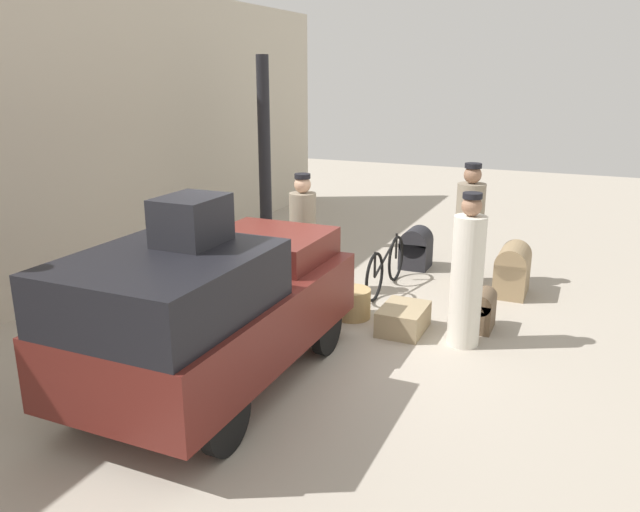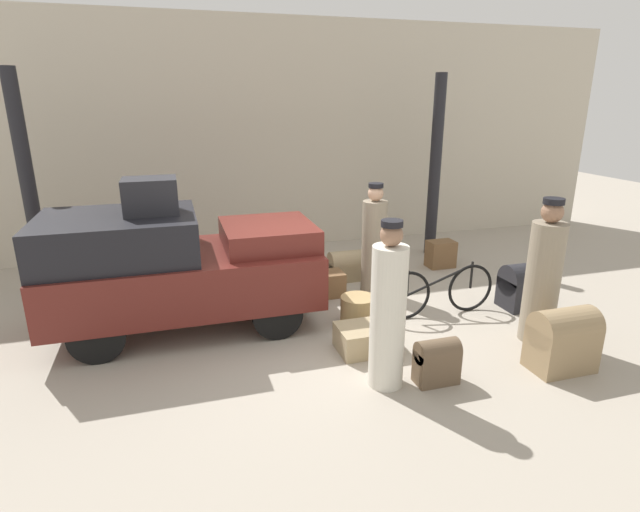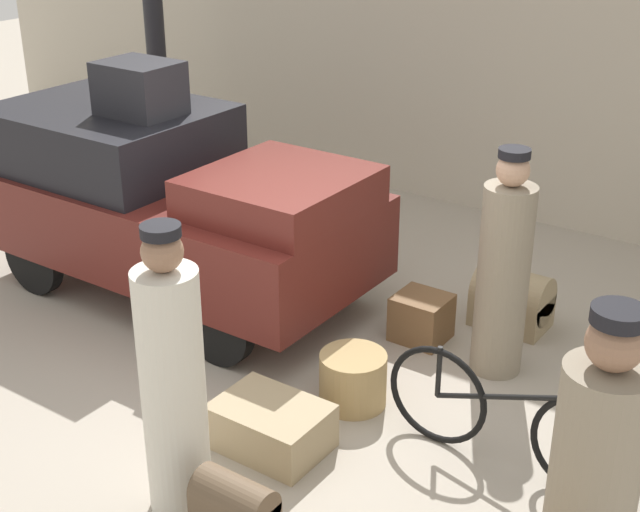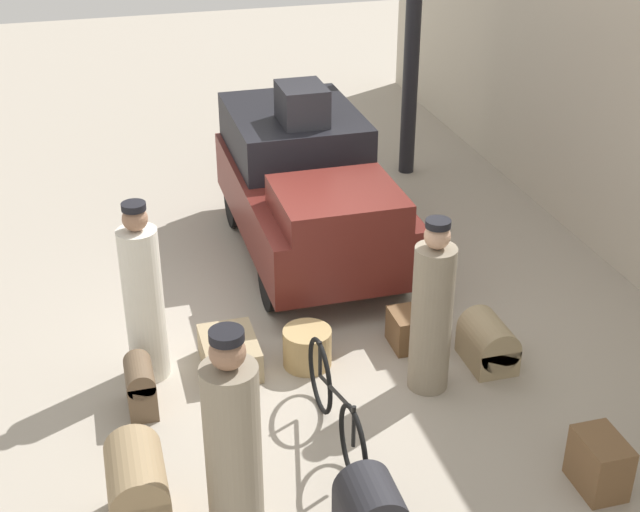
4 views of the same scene
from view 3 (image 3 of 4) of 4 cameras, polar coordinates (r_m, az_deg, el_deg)
name	(u,v)px [view 3 (image 3 of 4)]	position (r m, az deg, el deg)	size (l,w,h in m)	color
ground_plane	(284,371)	(6.94, -2.32, -7.34)	(30.00, 30.00, 0.00)	#A89E8E
station_building_facade	(522,5)	(9.57, 12.83, 15.42)	(16.00, 0.15, 4.50)	beige
canopy_pillar_left	(155,39)	(10.57, -10.50, 13.52)	(0.22, 0.22, 3.45)	black
truck	(168,198)	(7.94, -9.71, 3.69)	(3.50, 1.68, 1.60)	black
bicycle	(509,419)	(5.86, 11.98, -10.19)	(1.73, 0.04, 0.76)	black
wicker_basket	(353,379)	(6.46, 2.12, -7.88)	(0.49, 0.49, 0.40)	tan
porter_carrying_trunk	(173,385)	(5.24, -9.40, -8.17)	(0.38, 0.38, 1.85)	silver
porter_lifting_near_truck	(503,273)	(6.72, 11.65, -1.10)	(0.39, 0.39, 1.77)	gray
conductor_in_dark_uniform	(591,497)	(4.57, 16.95, -14.52)	(0.42, 0.42, 1.86)	gray
trunk_barrel_dark	(512,301)	(7.63, 12.18, -2.80)	(0.61, 0.43, 0.50)	#9E8966
suitcase_tan_flat	(421,318)	(7.32, 6.51, -3.93)	(0.42, 0.39, 0.38)	brown
trunk_wicker_pale	(271,426)	(6.05, -3.15, -10.82)	(0.74, 0.54, 0.32)	#9E8966
trunk_on_truck_roof	(140,88)	(7.83, -11.47, 10.48)	(0.66, 0.53, 0.45)	#232328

